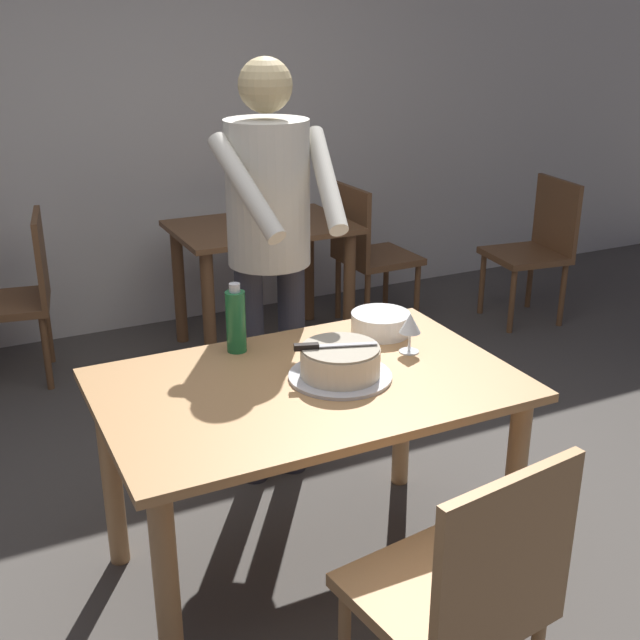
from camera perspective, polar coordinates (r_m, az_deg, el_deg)
ground_plane at (r=2.98m, az=-0.79°, el=-17.51°), size 14.00×14.00×0.00m
back_wall at (r=4.92m, az=-14.85°, el=14.56°), size 10.00×0.12×2.70m
main_dining_table at (r=2.63m, az=-0.86°, el=-6.82°), size 1.34×0.86×0.75m
cake_on_platter at (r=2.58m, az=1.47°, el=-3.13°), size 0.34×0.34×0.11m
cake_knife at (r=2.54m, az=-0.12°, el=-1.89°), size 0.26×0.11×0.02m
plate_stack at (r=2.94m, az=4.38°, el=-0.23°), size 0.22×0.22×0.08m
wine_glass_near at (r=2.77m, az=6.49°, el=-0.33°), size 0.08×0.08×0.14m
water_bottle at (r=2.77m, az=-6.06°, el=-0.03°), size 0.07×0.07×0.25m
person_cutting_cake at (r=3.07m, az=-3.64°, el=6.30°), size 0.47×0.55×1.72m
chair_near_side at (r=2.16m, az=10.26°, el=-18.70°), size 0.50×0.50×0.90m
background_table at (r=4.59m, az=-4.18°, el=4.90°), size 1.00×0.70×0.74m
background_chair_0 at (r=5.22m, az=15.26°, el=5.22°), size 0.49×0.49×0.90m
background_chair_2 at (r=4.94m, az=3.44°, el=5.05°), size 0.45×0.45×0.90m
background_chair_3 at (r=4.46m, az=-20.77°, el=1.89°), size 0.51×0.51×0.90m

